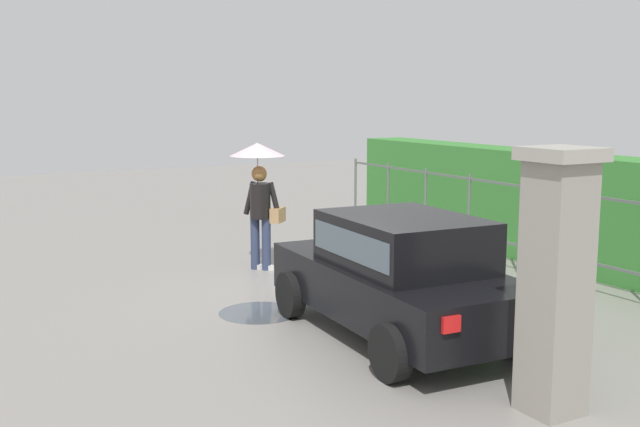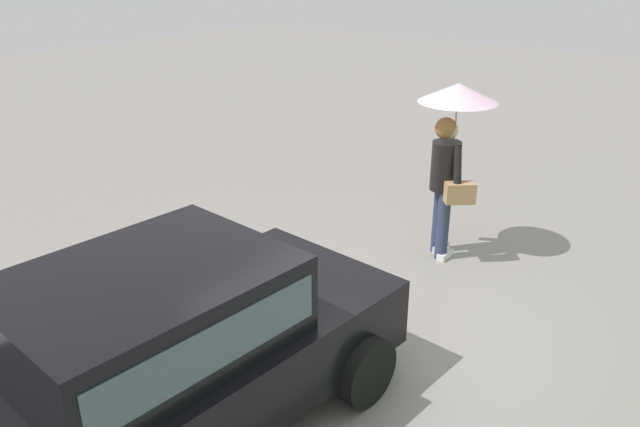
% 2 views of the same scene
% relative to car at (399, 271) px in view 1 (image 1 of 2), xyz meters
% --- Properties ---
extents(ground_plane, '(40.00, 40.00, 0.00)m').
position_rel_car_xyz_m(ground_plane, '(-1.94, 0.42, -0.80)').
color(ground_plane, gray).
extents(car, '(3.82, 2.04, 1.48)m').
position_rel_car_xyz_m(car, '(0.00, 0.00, 0.00)').
color(car, black).
rests_on(car, ground).
extents(pedestrian, '(0.91, 0.91, 2.09)m').
position_rel_car_xyz_m(pedestrian, '(-4.12, 0.08, 0.71)').
color(pedestrian, '#2D3856').
rests_on(pedestrian, ground).
extents(gate_pillar, '(0.60, 0.60, 2.42)m').
position_rel_car_xyz_m(gate_pillar, '(2.47, -0.05, 0.44)').
color(gate_pillar, gray).
rests_on(gate_pillar, ground).
extents(fence_section, '(11.39, 0.05, 1.50)m').
position_rel_car_xyz_m(fence_section, '(-1.16, 3.63, 0.02)').
color(fence_section, '#59605B').
rests_on(fence_section, ground).
extents(hedge_row, '(12.34, 0.90, 1.90)m').
position_rel_car_xyz_m(hedge_row, '(-1.16, 4.69, 0.15)').
color(hedge_row, '#387F33').
rests_on(hedge_row, ground).
extents(puddle_near, '(1.08, 1.08, 0.00)m').
position_rel_car_xyz_m(puddle_near, '(-1.74, -1.04, -0.80)').
color(puddle_near, '#4C545B').
rests_on(puddle_near, ground).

